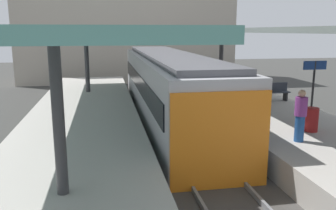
{
  "coord_description": "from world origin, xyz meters",
  "views": [
    {
      "loc": [
        -2.87,
        -11.92,
        4.28
      ],
      "look_at": [
        -0.49,
        1.23,
        1.47
      ],
      "focal_mm": 37.68,
      "sensor_mm": 36.0,
      "label": 1
    }
  ],
  "objects_px": {
    "platform_sign": "(314,77)",
    "platform_bench": "(274,91)",
    "litter_bin": "(311,120)",
    "passenger_near_bench": "(300,115)",
    "commuter_train": "(168,87)"
  },
  "relations": [
    {
      "from": "platform_sign",
      "to": "platform_bench",
      "type": "bearing_deg",
      "value": 84.66
    },
    {
      "from": "platform_bench",
      "to": "litter_bin",
      "type": "height_order",
      "value": "platform_bench"
    },
    {
      "from": "platform_bench",
      "to": "platform_sign",
      "type": "distance_m",
      "value": 3.85
    },
    {
      "from": "platform_sign",
      "to": "litter_bin",
      "type": "distance_m",
      "value": 2.1
    },
    {
      "from": "platform_bench",
      "to": "passenger_near_bench",
      "type": "relative_size",
      "value": 0.88
    },
    {
      "from": "platform_bench",
      "to": "platform_sign",
      "type": "relative_size",
      "value": 0.63
    },
    {
      "from": "platform_sign",
      "to": "litter_bin",
      "type": "xyz_separation_m",
      "value": [
        -0.9,
        -1.45,
        -1.22
      ]
    },
    {
      "from": "platform_sign",
      "to": "litter_bin",
      "type": "bearing_deg",
      "value": -121.74
    },
    {
      "from": "platform_bench",
      "to": "commuter_train",
      "type": "bearing_deg",
      "value": 175.73
    },
    {
      "from": "commuter_train",
      "to": "litter_bin",
      "type": "height_order",
      "value": "commuter_train"
    },
    {
      "from": "platform_sign",
      "to": "litter_bin",
      "type": "height_order",
      "value": "platform_sign"
    },
    {
      "from": "platform_bench",
      "to": "passenger_near_bench",
      "type": "bearing_deg",
      "value": -110.2
    },
    {
      "from": "platform_bench",
      "to": "litter_bin",
      "type": "bearing_deg",
      "value": -103.66
    },
    {
      "from": "commuter_train",
      "to": "litter_bin",
      "type": "xyz_separation_m",
      "value": [
        3.83,
        -5.49,
        -0.33
      ]
    },
    {
      "from": "litter_bin",
      "to": "passenger_near_bench",
      "type": "bearing_deg",
      "value": -136.32
    }
  ]
}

